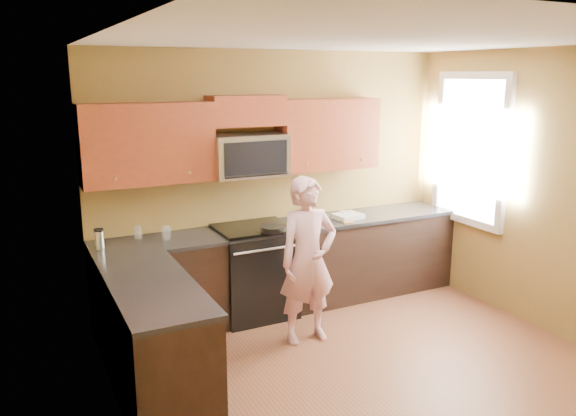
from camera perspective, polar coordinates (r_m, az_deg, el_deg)
floor at (r=4.97m, az=9.14°, el=-16.51°), size 4.00×4.00×0.00m
ceiling at (r=4.33m, az=10.50°, el=16.27°), size 4.00×4.00×0.00m
wall_back at (r=6.15m, az=-1.24°, el=2.89°), size 4.00×0.00×4.00m
wall_left at (r=3.69m, az=-16.30°, el=-4.71°), size 0.00×4.00×4.00m
wall_right at (r=5.85m, az=25.82°, el=1.02°), size 0.00×4.00×4.00m
cabinet_back_run at (r=6.12m, az=0.01°, el=-5.98°), size 4.00×0.60×0.88m
cabinet_left_run at (r=4.63m, az=-13.21°, el=-12.93°), size 0.60×1.60×0.88m
countertop_back at (r=5.98m, az=0.05°, el=-1.84°), size 4.00×0.62×0.04m
countertop_left at (r=4.45m, az=-13.40°, el=-7.58°), size 0.62×1.60×0.04m
stove at (r=5.93m, az=-3.36°, el=-6.28°), size 0.76×0.65×0.95m
microwave at (r=5.80m, az=-3.98°, el=3.22°), size 0.76×0.40×0.42m
upper_cab_left at (r=5.53m, az=-13.64°, el=2.40°), size 1.22×0.33×0.75m
upper_cab_right at (r=6.24m, az=3.91°, el=3.94°), size 1.12×0.33×0.75m
upper_cab_over_mw at (r=5.75m, az=-4.22°, el=9.66°), size 0.76×0.33×0.30m
window at (r=6.58m, az=17.75°, el=5.58°), size 0.06×1.06×1.66m
woman at (r=5.28m, az=2.01°, el=-5.25°), size 0.58×0.39×1.56m
frying_pan at (r=5.61m, az=-1.49°, el=-2.34°), size 0.30×0.46×0.06m
butter_tub at (r=6.02m, az=3.21°, el=-1.57°), size 0.17×0.17×0.09m
toast_slice at (r=6.07m, az=5.98°, el=-1.41°), size 0.13×0.13×0.01m
napkin_a at (r=5.86m, az=1.09°, el=-1.64°), size 0.12×0.13×0.06m
napkin_b at (r=6.34m, az=5.56°, el=-0.53°), size 0.14×0.15×0.07m
dish_towel at (r=6.26m, az=5.97°, el=-0.80°), size 0.33×0.28×0.05m
travel_mug at (r=5.43m, az=-18.23°, el=-3.87°), size 0.10×0.10×0.18m
glass_a at (r=5.65m, az=-14.75°, el=-2.35°), size 0.08×0.08×0.12m
glass_b at (r=5.58m, az=-11.97°, el=-2.38°), size 0.09×0.09×0.12m
glass_c at (r=5.54m, az=-12.10°, el=-2.51°), size 0.07×0.07×0.12m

